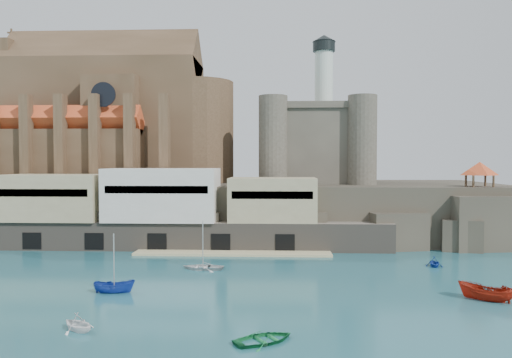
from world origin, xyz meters
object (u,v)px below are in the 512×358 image
at_px(castle_keep, 315,140).
at_px(boat_2, 114,293).
at_px(boat_1, 78,330).
at_px(pavilion, 480,170).
at_px(church, 114,122).

height_order(castle_keep, boat_2, castle_keep).
height_order(boat_1, boat_2, boat_2).
relative_size(pavilion, boat_1, 1.85).
bearing_deg(pavilion, boat_1, -139.34).
bearing_deg(castle_keep, church, 178.89).
height_order(church, boat_2, church).
bearing_deg(pavilion, church, 166.52).
distance_m(pavilion, boat_1, 66.90).
distance_m(castle_keep, boat_1, 65.23).
relative_size(castle_keep, boat_1, 8.45).
relative_size(castle_keep, boat_2, 6.58).
distance_m(pavilion, boat_2, 60.70).
bearing_deg(church, pavilion, -13.48).
bearing_deg(castle_keep, boat_2, -118.43).
distance_m(castle_keep, pavilion, 30.50).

